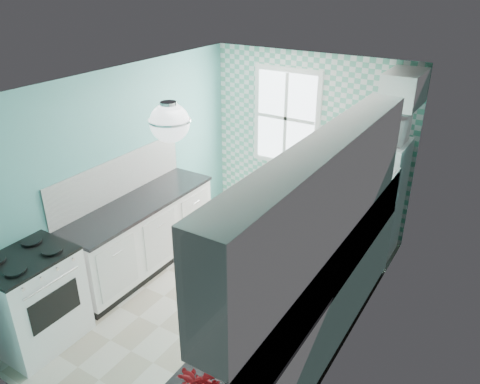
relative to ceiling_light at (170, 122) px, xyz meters
The scene contains 25 objects.
floor 2.47m from the ceiling_light, 90.00° to the left, with size 3.00×4.40×0.02m, color beige.
ceiling 0.82m from the ceiling_light, 90.00° to the left, with size 3.00×4.40×0.02m, color white.
wall_back 3.20m from the ceiling_light, 90.00° to the left, with size 3.00×0.02×2.50m, color #57A9A4.
wall_front 1.77m from the ceiling_light, 90.00° to the right, with size 3.00×0.02×2.50m, color #57A9A4.
wall_left 2.02m from the ceiling_light, 152.09° to the left, with size 0.02×4.40×2.50m, color #57A9A4.
wall_right 2.02m from the ceiling_light, 27.91° to the left, with size 0.02×4.40×2.50m, color #57A9A4.
accent_wall 3.17m from the ceiling_light, 90.00° to the left, with size 3.00×0.01×2.50m, color #66BC9E.
window 3.08m from the ceiling_light, 96.74° to the left, with size 1.04×0.05×1.44m.
backsplash_right 1.91m from the ceiling_light, 15.05° to the left, with size 0.02×3.60×0.51m, color white.
backsplash_left 2.00m from the ceiling_light, 154.02° to the left, with size 0.02×2.15×0.51m, color white.
upper_cabinets_right 1.41m from the ceiling_light, ahead, with size 0.33×3.20×0.90m, color white.
upper_cabinet_fridge 2.93m from the ceiling_light, 63.70° to the left, with size 0.40×0.74×0.40m, color white.
ceiling_light is the anchor object (origin of this frame).
base_cabinets_right 2.26m from the ceiling_light, 18.43° to the left, with size 0.60×3.60×0.90m, color white.
countertop_right 1.88m from the ceiling_light, 18.65° to the left, with size 0.63×3.60×0.04m, color black.
base_cabinets_left 2.34m from the ceiling_light, 148.86° to the left, with size 0.60×2.15×0.90m, color white.
countertop_left 1.97m from the ceiling_light, 148.54° to the left, with size 0.63×2.15×0.04m, color black.
fridge 3.23m from the ceiling_light, 67.02° to the left, with size 0.69×0.69×1.59m.
stove 2.32m from the ceiling_light, 144.90° to the right, with size 0.67×0.84×1.01m.
sink 2.29m from the ceiling_light, 48.46° to the left, with size 0.53×0.44×0.53m.
rug 2.83m from the ceiling_light, 84.35° to the left, with size 0.68×0.98×0.02m, color maroon.
dish_towel 2.24m from the ceiling_light, 46.03° to the left, with size 0.01×0.22×0.34m, color #66B4A0.
fruit_bowl 1.94m from the ceiling_light, 30.49° to the right, with size 0.29×0.29×0.07m, color white.
soap_bottle 2.36m from the ceiling_light, 50.92° to the left, with size 0.09×0.09×0.20m, color #B2C1C9.
microwave 2.90m from the ceiling_light, 67.01° to the left, with size 0.61×0.41×0.34m, color silver.
Camera 1 is at (2.53, -3.73, 3.51)m, focal length 35.00 mm.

